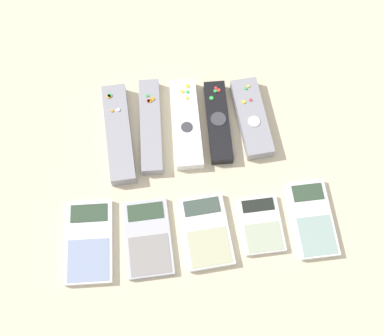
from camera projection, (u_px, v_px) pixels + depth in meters
ground_plane at (194, 184)px, 1.05m from camera, size 3.00×3.00×0.00m
remote_0 at (119, 133)px, 1.08m from camera, size 0.06×0.22×0.03m
remote_1 at (151, 126)px, 1.09m from camera, size 0.05×0.21×0.02m
remote_2 at (184, 124)px, 1.09m from camera, size 0.06×0.20×0.02m
remote_3 at (218, 122)px, 1.09m from camera, size 0.05×0.18×0.02m
remote_4 at (252, 118)px, 1.10m from camera, size 0.06×0.18×0.03m
calculator_0 at (89, 242)px, 1.00m from camera, size 0.10×0.16×0.01m
calculator_1 at (148, 238)px, 1.00m from camera, size 0.09×0.15×0.01m
calculator_2 at (206, 232)px, 1.01m from camera, size 0.09×0.14×0.02m
calculator_3 at (261, 225)px, 1.01m from camera, size 0.08×0.11×0.01m
calculator_4 at (312, 219)px, 1.02m from camera, size 0.07×0.15×0.01m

